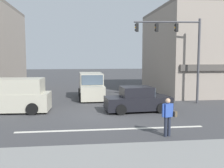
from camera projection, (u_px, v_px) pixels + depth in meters
The scene contains 9 objects.
ground_plane at pixel (105, 114), 15.93m from camera, with size 120.00×120.00×0.00m, color #3D3D3F.
lane_marking_stripe at pixel (112, 129), 12.47m from camera, with size 9.00×0.24×0.01m, color silver.
building_right_corner at pixel (217, 51), 26.37m from camera, with size 12.76×11.30×8.06m.
utility_pole_far_right at pixel (173, 46), 23.98m from camera, with size 1.40×0.22×8.61m.
traffic_light_mast at pixel (181, 45), 19.09m from camera, with size 4.87×0.64×6.20m.
sedan_crossing_center at pixel (137, 100), 16.53m from camera, with size 4.21×2.10×1.58m.
van_approaching_near at pixel (91, 86), 21.65m from camera, with size 2.13×4.65×2.11m.
van_waiting_far at pixel (13, 96), 16.27m from camera, with size 4.68×2.21×2.11m.
pedestrian_foreground_with_bag at pixel (168, 115), 11.29m from camera, with size 0.69×0.36×1.67m.
Camera 1 is at (-1.47, -15.59, 3.43)m, focal length 42.00 mm.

